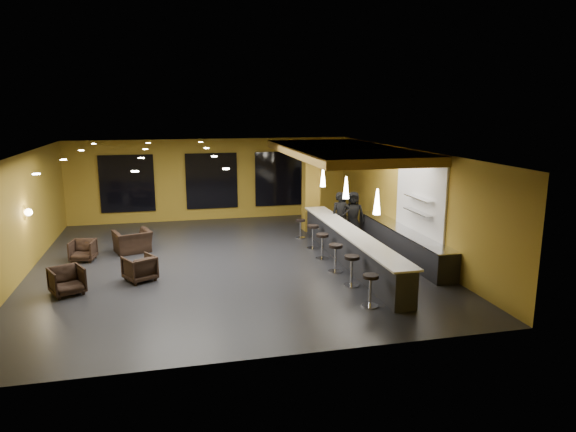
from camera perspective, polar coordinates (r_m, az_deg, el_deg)
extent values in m
cube|color=black|center=(16.52, -6.40, -5.27)|extent=(12.00, 13.00, 0.10)
cube|color=black|center=(15.83, -6.71, 7.26)|extent=(12.00, 13.00, 0.10)
cube|color=olive|center=(22.51, -8.50, 4.04)|extent=(12.00, 0.10, 3.50)
cube|color=olive|center=(9.80, -2.06, -6.46)|extent=(12.00, 0.10, 3.50)
cube|color=olive|center=(16.55, -27.84, -0.16)|extent=(0.10, 13.00, 3.50)
cube|color=olive|center=(17.79, 13.19, 1.71)|extent=(0.10, 13.00, 3.50)
cube|color=olive|center=(17.71, 5.99, 7.18)|extent=(3.60, 8.00, 0.28)
cube|color=black|center=(22.41, -17.44, 3.45)|extent=(2.20, 0.06, 2.40)
cube|color=black|center=(22.41, -8.47, 3.88)|extent=(2.20, 0.06, 2.40)
cube|color=black|center=(22.84, -0.94, 4.16)|extent=(2.20, 0.06, 2.40)
cube|color=white|center=(16.83, 14.45, 1.93)|extent=(0.06, 3.20, 2.40)
cube|color=black|center=(16.24, 6.90, -3.57)|extent=(0.60, 8.00, 1.00)
cube|color=beige|center=(16.11, 6.95, -1.77)|extent=(0.78, 8.10, 0.05)
cube|color=black|center=(17.46, 12.52, -2.89)|extent=(0.70, 6.00, 0.86)
cube|color=silver|center=(17.35, 12.59, -1.44)|extent=(0.72, 6.00, 0.03)
cube|color=silver|center=(16.66, 14.26, 0.44)|extent=(0.30, 1.50, 0.03)
cube|color=silver|center=(16.58, 14.35, 1.96)|extent=(0.30, 1.50, 0.03)
cube|color=olive|center=(20.26, 2.56, 3.27)|extent=(0.60, 0.60, 3.50)
sphere|color=#FFE5B2|center=(16.97, -26.89, 0.38)|extent=(0.22, 0.22, 0.22)
cone|color=white|center=(14.01, 9.87, 1.58)|extent=(0.20, 0.20, 0.70)
cone|color=white|center=(16.31, 6.47, 3.16)|extent=(0.20, 0.20, 0.70)
cone|color=white|center=(18.65, 3.91, 4.34)|extent=(0.20, 0.20, 0.70)
imported|color=black|center=(18.74, 5.84, -0.12)|extent=(0.70, 0.50, 1.82)
imported|color=black|center=(19.82, 6.18, 0.15)|extent=(0.79, 0.63, 1.55)
imported|color=black|center=(19.43, 7.24, 0.16)|extent=(0.99, 0.81, 1.74)
imported|color=black|center=(14.79, -23.35, -6.62)|extent=(1.07, 1.08, 0.74)
imported|color=black|center=(15.22, -16.15, -5.59)|extent=(1.07, 1.08, 0.73)
imported|color=black|center=(17.71, -21.82, -3.58)|extent=(0.84, 0.86, 0.68)
imported|color=black|center=(18.19, -16.88, -2.71)|extent=(1.41, 1.32, 0.75)
cylinder|color=silver|center=(13.08, 9.07, -9.82)|extent=(0.42, 0.42, 0.03)
cylinder|color=silver|center=(12.95, 9.13, -8.30)|extent=(0.07, 0.07, 0.73)
cylinder|color=black|center=(12.82, 9.19, -6.63)|extent=(0.40, 0.40, 0.08)
cylinder|color=silver|center=(14.42, 7.04, -7.64)|extent=(0.44, 0.44, 0.03)
cylinder|color=silver|center=(14.29, 7.08, -6.17)|extent=(0.08, 0.08, 0.77)
cylinder|color=black|center=(14.17, 7.13, -4.57)|extent=(0.42, 0.42, 0.09)
cylinder|color=silver|center=(15.52, 5.26, -6.15)|extent=(0.43, 0.43, 0.03)
cylinder|color=silver|center=(15.41, 5.29, -4.80)|extent=(0.08, 0.08, 0.75)
cylinder|color=black|center=(15.29, 5.32, -3.33)|extent=(0.41, 0.41, 0.09)
cylinder|color=silver|center=(16.77, 3.80, -4.72)|extent=(0.42, 0.42, 0.03)
cylinder|color=silver|center=(16.67, 3.82, -3.49)|extent=(0.07, 0.07, 0.74)
cylinder|color=black|center=(16.56, 3.84, -2.15)|extent=(0.40, 0.40, 0.08)
cylinder|color=silver|center=(17.93, 2.78, -3.59)|extent=(0.43, 0.43, 0.03)
cylinder|color=silver|center=(17.83, 2.79, -2.42)|extent=(0.07, 0.07, 0.75)
cylinder|color=black|center=(17.73, 2.80, -1.15)|extent=(0.40, 0.40, 0.09)
cylinder|color=silver|center=(19.33, 1.39, -2.42)|extent=(0.36, 0.36, 0.03)
cylinder|color=silver|center=(19.25, 1.40, -1.49)|extent=(0.06, 0.06, 0.64)
cylinder|color=black|center=(19.17, 1.40, -0.49)|extent=(0.35, 0.35, 0.07)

